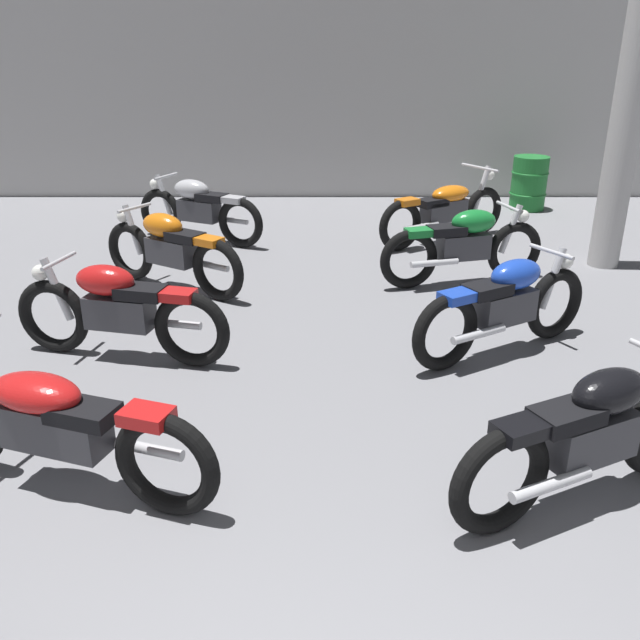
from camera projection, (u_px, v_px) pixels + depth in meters
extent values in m
cube|color=#BCBAB7|center=(321.00, 89.00, 11.37)|extent=(13.31, 0.24, 3.60)
cylinder|color=#BCBAB7|center=(626.00, 132.00, 7.73)|extent=(0.36, 0.36, 3.20)
torus|color=black|center=(168.00, 464.00, 3.86)|extent=(0.67, 0.32, 0.67)
cube|color=#38383D|center=(56.00, 427.00, 4.04)|extent=(0.70, 0.44, 0.28)
ellipsoid|color=red|center=(37.00, 392.00, 3.99)|extent=(0.67, 0.50, 0.22)
cube|color=black|center=(84.00, 413.00, 3.92)|extent=(0.46, 0.36, 0.10)
cube|color=red|center=(147.00, 416.00, 3.77)|extent=(0.33, 0.28, 0.08)
cylinder|color=silver|center=(143.00, 448.00, 4.06)|extent=(0.54, 0.24, 0.07)
torus|color=black|center=(54.00, 316.00, 5.92)|extent=(0.68, 0.26, 0.67)
torus|color=black|center=(193.00, 330.00, 5.65)|extent=(0.68, 0.26, 0.67)
cylinder|color=silver|center=(58.00, 289.00, 5.80)|extent=(0.25, 0.12, 0.56)
cube|color=#38383D|center=(121.00, 312.00, 5.75)|extent=(0.61, 0.36, 0.28)
ellipsoid|color=red|center=(106.00, 280.00, 5.66)|extent=(0.57, 0.39, 0.26)
cube|color=black|center=(142.00, 292.00, 5.62)|extent=(0.44, 0.32, 0.10)
cube|color=red|center=(179.00, 295.00, 5.55)|extent=(0.32, 0.26, 0.08)
cylinder|color=silver|center=(60.00, 261.00, 5.69)|extent=(0.14, 0.48, 0.04)
sphere|color=white|center=(41.00, 272.00, 5.78)|extent=(0.14, 0.14, 0.14)
cylinder|color=silver|center=(172.00, 323.00, 5.83)|extent=(0.55, 0.19, 0.07)
torus|color=black|center=(131.00, 251.00, 7.74)|extent=(0.63, 0.45, 0.67)
torus|color=black|center=(219.00, 270.00, 7.10)|extent=(0.63, 0.45, 0.67)
cylinder|color=silver|center=(134.00, 230.00, 7.60)|extent=(0.24, 0.19, 0.56)
cube|color=#38383D|center=(172.00, 251.00, 7.38)|extent=(0.61, 0.51, 0.28)
ellipsoid|color=orange|center=(163.00, 225.00, 7.32)|extent=(0.59, 0.51, 0.26)
cube|color=black|center=(186.00, 237.00, 7.20)|extent=(0.47, 0.42, 0.10)
cube|color=orange|center=(210.00, 241.00, 7.03)|extent=(0.34, 0.32, 0.08)
cylinder|color=silver|center=(135.00, 208.00, 7.47)|extent=(0.29, 0.43, 0.04)
sphere|color=white|center=(124.00, 216.00, 7.62)|extent=(0.14, 0.14, 0.14)
cylinder|color=silver|center=(209.00, 265.00, 7.33)|extent=(0.50, 0.35, 0.07)
torus|color=black|center=(162.00, 213.00, 9.44)|extent=(0.65, 0.39, 0.67)
torus|color=black|center=(241.00, 223.00, 8.93)|extent=(0.65, 0.39, 0.67)
cylinder|color=silver|center=(165.00, 195.00, 9.31)|extent=(0.25, 0.17, 0.56)
cube|color=#38383D|center=(200.00, 210.00, 9.15)|extent=(0.62, 0.46, 0.28)
ellipsoid|color=#B7B7BC|center=(192.00, 189.00, 9.08)|extent=(0.59, 0.48, 0.26)
cube|color=black|center=(213.00, 197.00, 8.98)|extent=(0.46, 0.39, 0.10)
cube|color=#B7B7BC|center=(234.00, 200.00, 8.85)|extent=(0.34, 0.30, 0.08)
cylinder|color=silver|center=(167.00, 176.00, 9.19)|extent=(0.24, 0.45, 0.04)
sphere|color=white|center=(156.00, 184.00, 9.31)|extent=(0.14, 0.14, 0.14)
cylinder|color=silver|center=(231.00, 220.00, 9.14)|extent=(0.53, 0.30, 0.07)
torus|color=black|center=(501.00, 481.00, 3.72)|extent=(0.65, 0.39, 0.67)
cube|color=#38383D|center=(591.00, 437.00, 3.94)|extent=(0.62, 0.47, 0.28)
ellipsoid|color=black|center=(611.00, 391.00, 3.87)|extent=(0.59, 0.48, 0.26)
cube|color=black|center=(567.00, 416.00, 3.77)|extent=(0.46, 0.39, 0.10)
cube|color=black|center=(521.00, 430.00, 3.64)|extent=(0.34, 0.30, 0.08)
cylinder|color=silver|center=(552.00, 485.00, 3.72)|extent=(0.52, 0.30, 0.07)
torus|color=black|center=(556.00, 304.00, 6.20)|extent=(0.63, 0.44, 0.67)
torus|color=black|center=(446.00, 333.00, 5.59)|extent=(0.63, 0.44, 0.67)
cylinder|color=silver|center=(553.00, 279.00, 6.06)|extent=(0.24, 0.18, 0.56)
cube|color=#38383D|center=(505.00, 307.00, 5.85)|extent=(0.61, 0.50, 0.28)
ellipsoid|color=blue|center=(517.00, 274.00, 5.79)|extent=(0.59, 0.51, 0.26)
cube|color=black|center=(488.00, 290.00, 5.67)|extent=(0.47, 0.41, 0.10)
cube|color=blue|center=(458.00, 297.00, 5.52)|extent=(0.34, 0.31, 0.08)
cylinder|color=silver|center=(552.00, 252.00, 5.93)|extent=(0.27, 0.43, 0.04)
sphere|color=white|center=(566.00, 261.00, 6.07)|extent=(0.14, 0.14, 0.14)
cylinder|color=silver|center=(479.00, 334.00, 5.61)|extent=(0.51, 0.34, 0.07)
torus|color=black|center=(515.00, 251.00, 7.75)|extent=(0.68, 0.28, 0.67)
torus|color=black|center=(410.00, 260.00, 7.44)|extent=(0.68, 0.28, 0.67)
cylinder|color=silver|center=(511.00, 229.00, 7.63)|extent=(0.25, 0.13, 0.56)
cube|color=#38383D|center=(464.00, 246.00, 7.56)|extent=(0.61, 0.38, 0.28)
ellipsoid|color=#197F33|center=(475.00, 221.00, 7.47)|extent=(0.58, 0.41, 0.26)
cube|color=black|center=(447.00, 230.00, 7.43)|extent=(0.45, 0.34, 0.10)
cube|color=#197F33|center=(420.00, 232.00, 7.35)|extent=(0.32, 0.27, 0.08)
cylinder|color=silver|center=(509.00, 207.00, 7.52)|extent=(0.16, 0.47, 0.04)
sphere|color=white|center=(524.00, 216.00, 7.61)|extent=(0.14, 0.14, 0.14)
cylinder|color=silver|center=(435.00, 263.00, 7.39)|extent=(0.55, 0.21, 0.07)
torus|color=black|center=(484.00, 211.00, 9.54)|extent=(0.62, 0.45, 0.67)
torus|color=black|center=(401.00, 226.00, 8.79)|extent=(0.62, 0.45, 0.67)
cylinder|color=silver|center=(482.00, 190.00, 9.38)|extent=(0.27, 0.21, 0.66)
cube|color=#38383D|center=(445.00, 211.00, 9.13)|extent=(0.69, 0.56, 0.28)
ellipsoid|color=orange|center=(452.00, 194.00, 9.09)|extent=(0.68, 0.59, 0.22)
cube|color=black|center=(433.00, 202.00, 8.97)|extent=(0.47, 0.42, 0.10)
cube|color=orange|center=(408.00, 202.00, 8.73)|extent=(0.34, 0.32, 0.08)
cylinder|color=silver|center=(481.00, 168.00, 9.23)|extent=(0.40, 0.59, 0.04)
sphere|color=white|center=(491.00, 175.00, 9.38)|extent=(0.14, 0.14, 0.14)
cylinder|color=silver|center=(422.00, 227.00, 8.83)|extent=(0.50, 0.36, 0.07)
cylinder|color=#1E722D|center=(530.00, 183.00, 10.92)|extent=(0.56, 0.56, 0.85)
torus|color=#1E722D|center=(531.00, 173.00, 10.86)|extent=(0.59, 0.59, 0.03)
torus|color=#1E722D|center=(529.00, 194.00, 10.99)|extent=(0.59, 0.59, 0.03)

